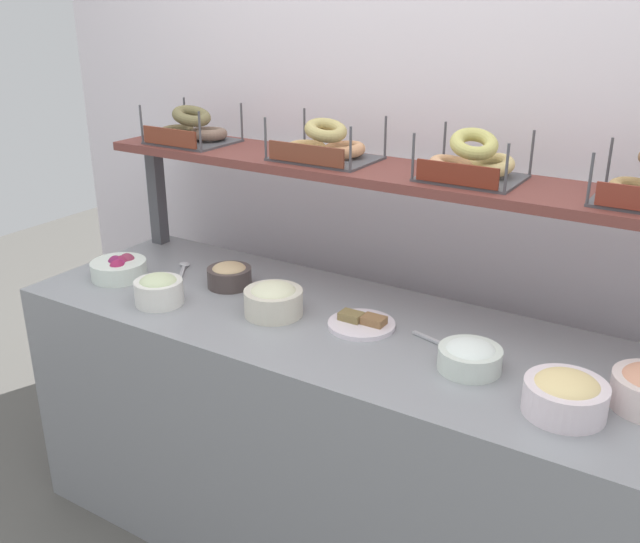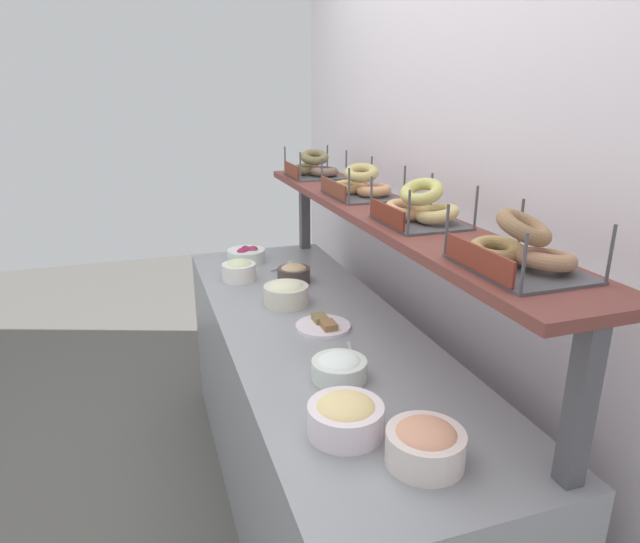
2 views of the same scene
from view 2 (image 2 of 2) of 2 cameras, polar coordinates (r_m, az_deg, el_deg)
ground_plane at (r=2.57m, az=-0.40°, el=-23.06°), size 8.00×8.00×0.00m
back_wall at (r=2.22m, az=13.23°, el=4.86°), size 3.37×0.06×2.40m
deli_counter at (r=2.31m, az=-0.43°, el=-15.13°), size 2.17×0.70×0.85m
shelf_riser_left at (r=3.05m, az=-1.60°, el=6.10°), size 0.05×0.05×0.40m
shelf_riser_right at (r=1.35m, az=25.32°, el=-12.39°), size 0.05×0.05×0.40m
upper_shelf at (r=2.07m, az=6.68°, el=6.14°), size 2.13×0.32×0.03m
bowl_scallion_spread at (r=2.59m, az=-8.38°, el=0.16°), size 0.16×0.16×0.10m
bowl_lox_spread at (r=1.39m, az=10.84°, el=-17.09°), size 0.19×0.19×0.11m
bowl_egg_salad at (r=1.47m, az=2.66°, el=-14.70°), size 0.20×0.20×0.10m
bowl_cream_cheese at (r=1.71m, az=2.00°, el=-9.88°), size 0.17×0.17×0.08m
bowl_potato_salad at (r=2.28m, az=-3.52°, el=-2.20°), size 0.18×0.18×0.10m
bowl_beet_salad at (r=2.87m, az=-7.61°, el=1.75°), size 0.19×0.19×0.08m
bowl_hummus at (r=2.54m, az=-2.73°, el=-0.16°), size 0.15×0.15×0.08m
serving_plate_white at (r=2.06m, az=0.34°, el=-5.61°), size 0.21×0.21×0.04m
serving_spoon_near_plate at (r=1.84m, az=3.33°, el=-8.94°), size 0.18×0.06×0.01m
serving_spoon_by_edge at (r=2.78m, az=-3.49°, el=0.73°), size 0.12×0.15×0.01m
bagel_basket_poppy at (r=2.79m, az=-0.63°, el=10.68°), size 0.29×0.25×0.14m
bagel_basket_sesame at (r=2.28m, az=4.15°, el=8.83°), size 0.33×0.26×0.14m
bagel_basket_plain at (r=1.83m, az=10.26°, el=6.44°), size 0.29×0.25×0.15m
bagel_basket_everything at (r=1.42m, az=19.92°, el=2.05°), size 0.32×0.26×0.15m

